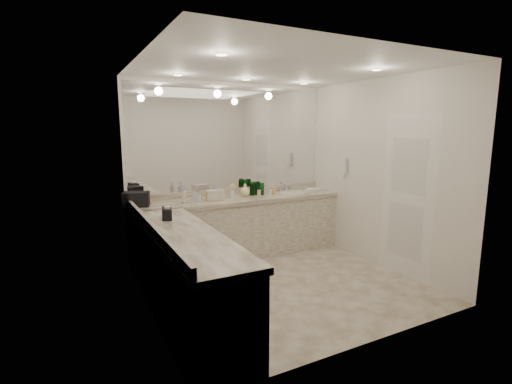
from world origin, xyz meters
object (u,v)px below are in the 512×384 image
soap_bottle_c (245,190)px  black_toiletry_bag (136,199)px  sink (293,193)px  wall_phone (344,166)px  cream_cosmetic_case (215,195)px  soap_bottle_a (184,195)px  hand_towel (314,189)px  soap_bottle_b (195,195)px

soap_bottle_c → black_toiletry_bag: bearing=-178.5°
black_toiletry_bag → sink: bearing=-0.6°
wall_phone → sink: bearing=140.4°
sink → cream_cosmetic_case: (-1.35, -0.04, 0.07)m
black_toiletry_bag → cream_cosmetic_case: 1.09m
cream_cosmetic_case → soap_bottle_a: soap_bottle_a is taller
cream_cosmetic_case → hand_towel: 1.76m
black_toiletry_bag → soap_bottle_c: bearing=1.5°
wall_phone → cream_cosmetic_case: size_ratio=0.99×
soap_bottle_b → soap_bottle_c: (0.84, 0.11, -0.00)m
black_toiletry_bag → cream_cosmetic_case: size_ratio=1.38×
wall_phone → soap_bottle_a: wall_phone is taller
sink → wall_phone: size_ratio=1.83×
cream_cosmetic_case → soap_bottle_a: 0.46m
wall_phone → soap_bottle_b: 2.34m
sink → soap_bottle_c: size_ratio=2.29×
sink → soap_bottle_b: soap_bottle_b is taller
wall_phone → soap_bottle_a: (-2.41, 0.48, -0.34)m
wall_phone → cream_cosmetic_case: (-1.96, 0.46, -0.38)m
cream_cosmetic_case → soap_bottle_b: bearing=-169.8°
hand_towel → soap_bottle_b: size_ratio=1.31×
soap_bottle_a → soap_bottle_b: size_ratio=1.09×
soap_bottle_a → soap_bottle_c: 0.99m
wall_phone → soap_bottle_a: bearing=168.7°
black_toiletry_bag → soap_bottle_b: (0.78, -0.07, 0.00)m
hand_towel → cream_cosmetic_case: bearing=-179.3°
black_toiletry_bag → cream_cosmetic_case: (1.09, -0.06, -0.03)m
soap_bottle_a → black_toiletry_bag: bearing=176.1°
cream_cosmetic_case → wall_phone: bearing=-4.8°
soap_bottle_a → soap_bottle_c: size_ratio=1.09×
sink → cream_cosmetic_case: size_ratio=1.82×
wall_phone → soap_bottle_c: wall_phone is taller
sink → black_toiletry_bag: black_toiletry_bag is taller
sink → soap_bottle_a: (-1.81, -0.02, 0.11)m
wall_phone → soap_bottle_c: bearing=158.3°
wall_phone → hand_towel: size_ratio=0.95×
hand_towel → soap_bottle_b: soap_bottle_b is taller
soap_bottle_a → wall_phone: bearing=-11.3°
wall_phone → cream_cosmetic_case: 2.05m
cream_cosmetic_case → soap_bottle_b: size_ratio=1.25×
soap_bottle_a → soap_bottle_b: 0.15m
sink → cream_cosmetic_case: cream_cosmetic_case is taller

